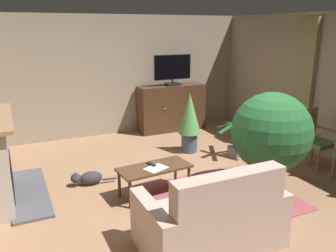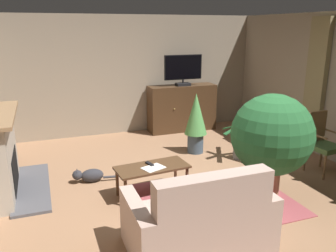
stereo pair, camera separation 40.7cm
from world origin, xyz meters
The scene contains 15 objects.
ground_plane centered at (0.00, 0.00, -0.02)m, with size 6.31×7.26×0.04m, color #936B4C.
wall_back centered at (0.00, 3.38, 1.29)m, with size 6.31×0.10×2.58m, color gray.
curtain_panel_far centered at (2.80, 0.83, 1.42)m, with size 0.10×0.44×2.17m, color #8E7F56.
rug_central centered at (0.17, -0.29, 0.01)m, with size 2.08×1.71×0.01m, color #9E474C.
tv_cabinet centered at (1.07, 3.03, 0.50)m, with size 1.55×0.49×1.05m.
television centered at (1.07, 2.98, 1.41)m, with size 0.88×0.20×0.68m.
coffee_table centered at (-0.57, 0.18, 0.38)m, with size 1.06×0.56×0.43m.
tv_remote centered at (-0.58, 0.25, 0.44)m, with size 0.17×0.05×0.02m, color black.
folded_newspaper centered at (-0.57, 0.11, 0.43)m, with size 0.30×0.22×0.01m, color silver.
sofa_floral centered at (-0.47, -1.21, 0.32)m, with size 1.51×0.88×0.97m.
side_chair_nearest_door centered at (2.27, 0.00, 0.52)m, with size 0.47×0.50×1.00m.
potted_plant_leafy_by_curtain centered at (0.99, -0.38, 0.87)m, with size 1.13×1.13×1.46m.
potted_plant_tall_palm_by_window centered at (1.37, 0.97, 0.23)m, with size 0.90×0.93×0.65m.
potted_plant_on_hearth_side centered at (0.74, 1.55, 0.65)m, with size 0.42×0.42×1.14m.
cat centered at (-1.35, 0.90, 0.11)m, with size 0.68×0.23×0.22m.
Camera 2 is at (-1.93, -4.16, 2.31)m, focal length 37.14 mm.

